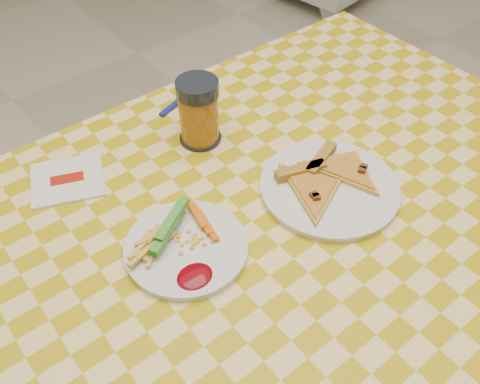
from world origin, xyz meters
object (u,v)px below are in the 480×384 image
(table, at_px, (273,234))
(plate_left, at_px, (186,249))
(drink_glass, at_px, (199,112))
(plate_right, at_px, (329,188))

(table, xyz_separation_m, plate_left, (-0.18, 0.02, 0.08))
(plate_left, bearing_deg, drink_glass, 49.82)
(table, relative_size, plate_right, 5.15)
(table, relative_size, drink_glass, 9.39)
(plate_left, relative_size, plate_right, 0.80)
(plate_right, bearing_deg, plate_left, 170.58)
(table, bearing_deg, plate_left, 174.73)
(table, xyz_separation_m, plate_right, (0.11, -0.03, 0.08))
(plate_left, distance_m, drink_glass, 0.29)
(table, distance_m, drink_glass, 0.28)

